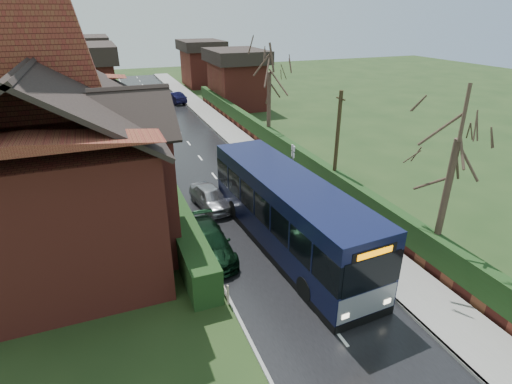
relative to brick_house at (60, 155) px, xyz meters
name	(u,v)px	position (x,y,z in m)	size (l,w,h in m)	color
ground	(272,249)	(8.73, -4.78, -4.38)	(140.00, 140.00, 0.00)	#2B3F1B
road	(214,176)	(8.73, 5.22, -4.37)	(6.00, 100.00, 0.02)	black
pavement	(270,167)	(12.98, 5.22, -4.31)	(2.50, 100.00, 0.14)	slate
kerb_right	(255,169)	(11.78, 5.22, -4.31)	(0.12, 100.00, 0.14)	gray
kerb_left	(170,182)	(5.68, 5.22, -4.33)	(0.12, 100.00, 0.10)	gray
front_hedge	(170,205)	(4.83, 0.22, -3.58)	(1.20, 16.00, 1.60)	black
picket_fence	(184,208)	(5.58, 0.22, -3.93)	(0.10, 16.00, 0.90)	gray
right_wall_hedge	(290,152)	(14.53, 5.22, -3.36)	(0.60, 50.00, 1.80)	maroon
brick_house	(60,155)	(0.00, 0.00, 0.00)	(9.30, 14.60, 10.30)	maroon
bus	(288,214)	(9.54, -4.81, -2.59)	(3.41, 11.98, 3.60)	black
car_silver	(211,197)	(7.23, 0.67, -3.74)	(1.51, 3.75, 1.28)	#AFAEB3
car_green	(209,243)	(5.83, -4.11, -3.73)	(1.81, 4.46, 1.30)	black
car_distant	(174,97)	(10.73, 30.21, -3.69)	(1.44, 4.14, 1.36)	black
bus_stop_sign	(293,161)	(12.73, 1.22, -2.40)	(0.10, 0.45, 3.00)	slate
telegraph_pole	(337,146)	(14.53, -0.78, -1.08)	(0.22, 0.84, 6.51)	black
tree_right_near	(460,129)	(14.73, -8.78, 2.02)	(3.97, 3.97, 8.57)	#3A2C22
tree_right_far	(269,66)	(14.73, 9.75, 2.18)	(4.54, 4.54, 8.77)	#3E2D24
tree_house_side	(23,75)	(-1.51, 5.22, 2.96)	(4.32, 4.32, 9.82)	#342A1E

